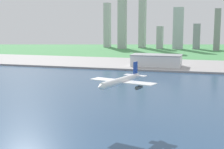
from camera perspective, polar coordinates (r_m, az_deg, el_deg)
ground_plane at (r=322.15m, az=4.29°, el=-2.49°), size 2400.00×2400.00×0.00m
water_bay at (r=265.04m, az=1.62°, el=-4.93°), size 840.00×360.00×0.15m
industrial_pier at (r=507.23m, az=8.70°, el=1.71°), size 840.00×140.00×2.50m
airplane_landing at (r=194.86m, az=1.50°, el=-1.16°), size 42.07×46.12×13.56m
warehouse_main at (r=477.81m, az=7.69°, el=2.45°), size 70.77×36.81×16.54m
distant_skyline at (r=843.17m, az=9.29°, el=8.10°), size 353.12×67.84×156.44m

